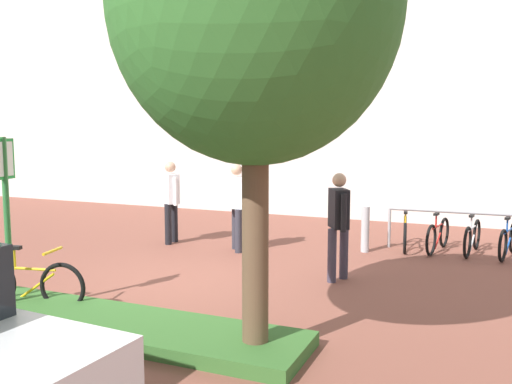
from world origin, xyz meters
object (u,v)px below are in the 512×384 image
(bike_rack_cluster, at_px, (472,236))
(person_casual_tan, at_px, (171,197))
(person_shirt_white, at_px, (237,202))
(person_suited_dark, at_px, (339,220))
(tree_sidewalk, at_px, (255,5))
(bollard_steel, at_px, (365,229))
(bike_at_sign, at_px, (28,283))
(parking_sign_post, at_px, (6,199))

(bike_rack_cluster, xyz_separation_m, person_casual_tan, (-5.87, -1.40, 0.64))
(person_shirt_white, height_order, person_suited_dark, same)
(tree_sidewalk, bearing_deg, bollard_steel, 89.31)
(bike_rack_cluster, bearing_deg, bike_at_sign, -133.13)
(tree_sidewalk, distance_m, parking_sign_post, 4.07)
(bike_rack_cluster, xyz_separation_m, person_suited_dark, (-1.92, -2.80, 0.64))
(person_shirt_white, xyz_separation_m, person_casual_tan, (-1.58, 0.12, 0.00))
(parking_sign_post, distance_m, bollard_steel, 6.51)
(tree_sidewalk, distance_m, person_shirt_white, 5.67)
(person_shirt_white, distance_m, person_casual_tan, 1.58)
(parking_sign_post, bearing_deg, bike_at_sign, 73.41)
(parking_sign_post, height_order, bollard_steel, parking_sign_post)
(person_casual_tan, bearing_deg, person_suited_dark, -19.56)
(tree_sidewalk, xyz_separation_m, bike_rack_cluster, (2.00, 5.97, -3.29))
(bollard_steel, distance_m, person_shirt_white, 2.57)
(tree_sidewalk, xyz_separation_m, parking_sign_post, (-3.47, -0.03, -2.12))
(parking_sign_post, height_order, person_casual_tan, parking_sign_post)
(bollard_steel, height_order, person_suited_dark, person_suited_dark)
(person_shirt_white, bearing_deg, person_casual_tan, 175.81)
(parking_sign_post, bearing_deg, person_suited_dark, 41.98)
(tree_sidewalk, bearing_deg, parking_sign_post, -179.57)
(person_suited_dark, bearing_deg, person_shirt_white, 151.52)
(person_suited_dark, bearing_deg, bike_rack_cluster, 55.55)
(tree_sidewalk, relative_size, bollard_steel, 5.86)
(tree_sidewalk, xyz_separation_m, bollard_steel, (0.06, 5.34, -3.19))
(bike_at_sign, xyz_separation_m, person_suited_dark, (3.48, 2.97, 0.63))
(parking_sign_post, xyz_separation_m, person_casual_tan, (-0.40, 4.60, -0.53))
(person_casual_tan, relative_size, person_suited_dark, 1.00)
(bike_rack_cluster, bearing_deg, parking_sign_post, -132.39)
(bike_at_sign, distance_m, person_casual_tan, 4.44)
(bike_at_sign, bearing_deg, person_casual_tan, 96.06)
(bike_at_sign, bearing_deg, person_suited_dark, 40.43)
(bike_rack_cluster, distance_m, person_shirt_white, 4.60)
(tree_sidewalk, height_order, person_suited_dark, tree_sidewalk)
(bollard_steel, height_order, person_casual_tan, person_casual_tan)
(bike_rack_cluster, distance_m, person_suited_dark, 3.46)
(parking_sign_post, xyz_separation_m, person_suited_dark, (3.55, 3.20, -0.53))
(parking_sign_post, bearing_deg, bollard_steel, 56.63)
(tree_sidewalk, height_order, person_casual_tan, tree_sidewalk)
(bike_rack_cluster, xyz_separation_m, person_shirt_white, (-4.29, -1.51, 0.64))
(tree_sidewalk, xyz_separation_m, bike_at_sign, (-3.40, 0.20, -3.29))
(bike_rack_cluster, relative_size, bollard_steel, 3.57)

